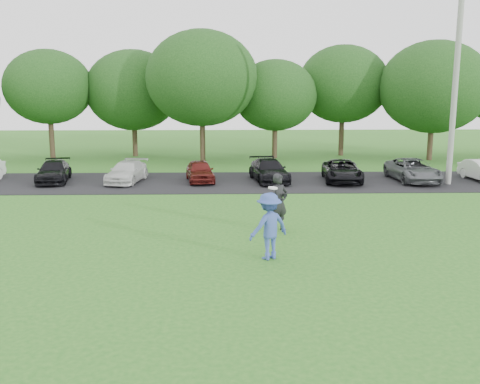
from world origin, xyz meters
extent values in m
plane|color=#24661D|center=(0.00, 0.00, 0.00)|extent=(100.00, 100.00, 0.00)
cube|color=black|center=(0.00, 13.00, 0.01)|extent=(32.00, 6.50, 0.03)
cylinder|color=#959691|center=(10.82, 12.01, 5.40)|extent=(0.28, 0.28, 10.80)
imported|color=#3A51A4|center=(0.72, 0.18, 0.95)|extent=(1.42, 1.23, 1.91)
cylinder|color=white|center=(0.83, 0.27, 2.03)|extent=(0.27, 0.27, 0.07)
imported|color=black|center=(1.30, 3.23, 0.99)|extent=(0.86, 0.78, 1.97)
cube|color=black|center=(1.48, 3.05, 1.27)|extent=(0.17, 0.16, 0.10)
imported|color=black|center=(-9.38, 13.24, 0.57)|extent=(2.10, 3.92, 1.08)
imported|color=silver|center=(-5.58, 13.05, 0.56)|extent=(1.98, 3.83, 1.06)
imported|color=#541512|center=(-1.81, 13.09, 0.58)|extent=(1.78, 3.41, 1.11)
imported|color=black|center=(1.79, 13.06, 0.60)|extent=(2.15, 4.13, 1.14)
imported|color=black|center=(5.58, 12.92, 0.59)|extent=(2.22, 4.17, 1.11)
imported|color=#56585D|center=(9.30, 12.93, 0.61)|extent=(2.10, 4.26, 1.16)
cylinder|color=#38281C|center=(-12.50, 23.00, 1.35)|extent=(0.36, 0.36, 2.70)
ellipsoid|color=#214C19|center=(-12.50, 23.00, 4.93)|extent=(5.94, 5.94, 5.05)
cylinder|color=#38281C|center=(-7.00, 24.40, 1.10)|extent=(0.36, 0.36, 2.20)
ellipsoid|color=#214C19|center=(-7.00, 24.40, 4.71)|extent=(6.68, 6.68, 5.68)
cylinder|color=#38281C|center=(-2.00, 21.60, 1.35)|extent=(0.36, 0.36, 2.70)
ellipsoid|color=#214C19|center=(-2.00, 21.60, 5.48)|extent=(7.42, 7.42, 6.31)
cylinder|color=#38281C|center=(3.00, 23.00, 1.10)|extent=(0.36, 0.36, 2.20)
ellipsoid|color=#214C19|center=(3.00, 23.00, 4.36)|extent=(5.76, 5.76, 4.90)
cylinder|color=#38281C|center=(8.00, 24.40, 1.35)|extent=(0.36, 0.36, 2.70)
ellipsoid|color=#214C19|center=(8.00, 24.40, 5.14)|extent=(6.50, 6.50, 5.53)
cylinder|color=#38281C|center=(13.50, 21.60, 1.10)|extent=(0.36, 0.36, 2.20)
ellipsoid|color=#214C19|center=(13.50, 21.60, 4.92)|extent=(7.24, 7.24, 6.15)
camera|label=1|loc=(-0.51, -14.39, 4.73)|focal=40.00mm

